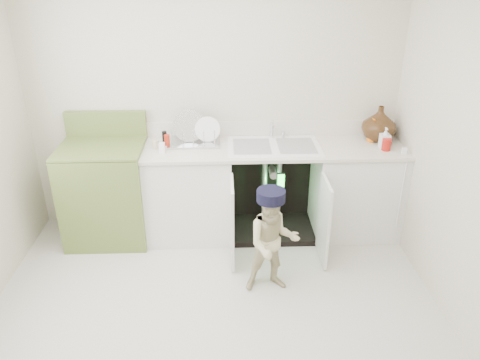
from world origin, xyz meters
The scene contains 5 objects.
ground centered at (0.00, 0.00, 0.00)m, with size 3.50×3.50×0.00m, color #BCB5A5.
room_shell centered at (0.00, 0.00, 1.25)m, with size 6.00×5.50×1.26m.
counter_run centered at (0.58, 1.21, 0.48)m, with size 2.44×1.02×1.23m.
avocado_stove centered at (-1.02, 1.18, 0.48)m, with size 0.76×0.65×1.17m.
repair_worker centered at (0.46, 0.32, 0.45)m, with size 0.45×0.73×0.89m.
Camera 1 is at (0.09, -2.79, 2.49)m, focal length 35.00 mm.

